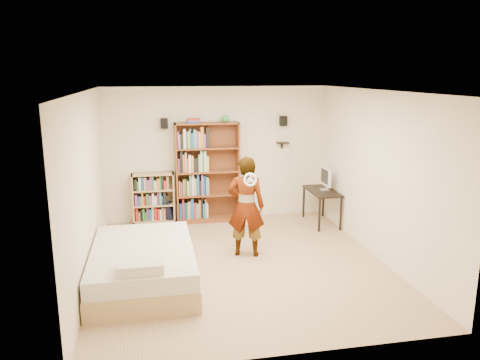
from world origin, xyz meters
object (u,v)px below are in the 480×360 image
Objects in this scene: daybed at (143,260)px; person at (246,207)px; low_bookshelf at (154,199)px; computer_desk at (322,207)px; tall_bookshelf at (207,173)px.

person reaches higher than daybed.
low_bookshelf reaches higher than computer_desk.
low_bookshelf is at bearing 85.98° from daybed.
tall_bookshelf reaches higher than person.
low_bookshelf is 2.49m from person.
low_bookshelf is 0.46× the size of daybed.
low_bookshelf is 3.36m from computer_desk.
computer_desk is at bearing -15.37° from tall_bookshelf.
daybed is (-3.48, -2.06, -0.01)m from computer_desk.
daybed is at bearing -94.02° from low_bookshelf.
low_bookshelf is at bearing 169.04° from computer_desk.
daybed is 1.34× the size of person.
tall_bookshelf is 1.99m from person.
low_bookshelf is at bearing -37.24° from person.
tall_bookshelf is at bearing -62.64° from person.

